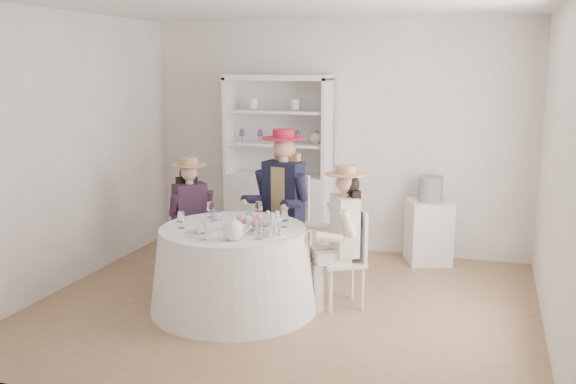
% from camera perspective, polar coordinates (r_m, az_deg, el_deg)
% --- Properties ---
extents(ground, '(4.50, 4.50, 0.00)m').
position_cam_1_polar(ground, '(6.02, -0.29, -10.03)').
color(ground, olive).
rests_on(ground, ground).
extents(ceiling, '(4.50, 4.50, 0.00)m').
position_cam_1_polar(ceiling, '(5.63, -0.32, 16.50)').
color(ceiling, white).
rests_on(ceiling, wall_back).
extents(wall_back, '(4.50, 0.00, 4.50)m').
position_cam_1_polar(wall_back, '(7.58, 4.34, 4.91)').
color(wall_back, silver).
rests_on(wall_back, ground).
extents(wall_front, '(4.50, 0.00, 4.50)m').
position_cam_1_polar(wall_front, '(3.85, -9.46, -1.47)').
color(wall_front, silver).
rests_on(wall_front, ground).
extents(wall_left, '(0.00, 4.50, 4.50)m').
position_cam_1_polar(wall_left, '(6.71, -18.97, 3.49)').
color(wall_left, silver).
rests_on(wall_left, ground).
extents(wall_right, '(0.00, 4.50, 4.50)m').
position_cam_1_polar(wall_right, '(5.43, 22.93, 1.50)').
color(wall_right, silver).
rests_on(wall_right, ground).
extents(tea_table, '(1.52, 1.52, 0.76)m').
position_cam_1_polar(tea_table, '(5.86, -4.84, -6.77)').
color(tea_table, white).
rests_on(tea_table, ground).
extents(hutch, '(1.33, 0.74, 2.07)m').
position_cam_1_polar(hutch, '(7.61, -0.79, 0.29)').
color(hutch, silver).
rests_on(hutch, ground).
extents(side_table, '(0.58, 0.58, 0.70)m').
position_cam_1_polar(side_table, '(7.35, 12.39, -3.46)').
color(side_table, silver).
rests_on(side_table, ground).
extents(hatbox, '(0.35, 0.35, 0.27)m').
position_cam_1_polar(hatbox, '(7.24, 12.55, 0.29)').
color(hatbox, black).
rests_on(hatbox, side_table).
extents(guest_left, '(0.54, 0.53, 1.26)m').
position_cam_1_polar(guest_left, '(6.64, -8.61, -1.69)').
color(guest_left, silver).
rests_on(guest_left, ground).
extents(guest_mid, '(0.58, 0.61, 1.54)m').
position_cam_1_polar(guest_mid, '(6.57, -0.52, -0.25)').
color(guest_mid, silver).
rests_on(guest_mid, ground).
extents(guest_right, '(0.56, 0.51, 1.31)m').
position_cam_1_polar(guest_right, '(5.81, 4.85, -3.21)').
color(guest_right, silver).
rests_on(guest_right, ground).
extents(spare_chair, '(0.59, 0.59, 1.03)m').
position_cam_1_polar(spare_chair, '(6.78, -0.52, -2.68)').
color(spare_chair, silver).
rests_on(spare_chair, ground).
extents(teacup_a, '(0.12, 0.12, 0.07)m').
position_cam_1_polar(teacup_a, '(6.01, -6.37, -2.21)').
color(teacup_a, white).
rests_on(teacup_a, tea_table).
extents(teacup_b, '(0.08, 0.08, 0.07)m').
position_cam_1_polar(teacup_b, '(6.01, -3.51, -2.21)').
color(teacup_b, white).
rests_on(teacup_b, tea_table).
extents(teacup_c, '(0.10, 0.10, 0.06)m').
position_cam_1_polar(teacup_c, '(5.82, -1.94, -2.67)').
color(teacup_c, white).
rests_on(teacup_c, tea_table).
extents(flower_bowl, '(0.25, 0.25, 0.05)m').
position_cam_1_polar(flower_bowl, '(5.67, -2.68, -3.11)').
color(flower_bowl, white).
rests_on(flower_bowl, tea_table).
extents(flower_arrangement, '(0.20, 0.20, 0.07)m').
position_cam_1_polar(flower_arrangement, '(5.60, -3.23, -2.53)').
color(flower_arrangement, pink).
rests_on(flower_arrangement, tea_table).
extents(table_teapot, '(0.26, 0.18, 0.19)m').
position_cam_1_polar(table_teapot, '(5.34, -4.85, -3.41)').
color(table_teapot, white).
rests_on(table_teapot, tea_table).
extents(sandwich_plate, '(0.25, 0.25, 0.05)m').
position_cam_1_polar(sandwich_plate, '(5.57, -7.87, -3.57)').
color(sandwich_plate, white).
rests_on(sandwich_plate, tea_table).
extents(cupcake_stand, '(0.22, 0.22, 0.20)m').
position_cam_1_polar(cupcake_stand, '(5.46, -1.41, -3.11)').
color(cupcake_stand, white).
rests_on(cupcake_stand, tea_table).
extents(stemware_set, '(0.94, 0.98, 0.15)m').
position_cam_1_polar(stemware_set, '(5.74, -4.92, -2.45)').
color(stemware_set, white).
rests_on(stemware_set, tea_table).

